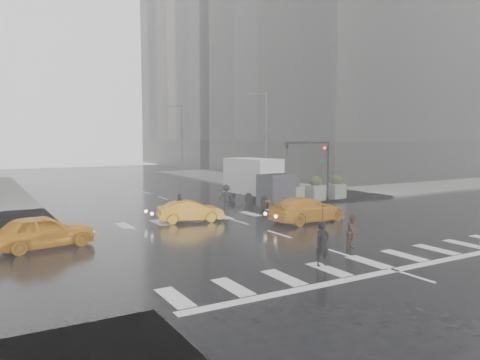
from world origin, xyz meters
TOP-DOWN VIEW (x-y plane):
  - ground at (0.00, 0.00)m, footprint 120.00×120.00m
  - sidewalk_ne at (19.50, 17.50)m, footprint 35.00×35.00m
  - building_ne at (29.00, 27.00)m, footprint 26.05×26.05m
  - building_ne_far at (29.00, 56.00)m, footprint 26.05×26.05m
  - road_markings at (0.00, 0.00)m, footprint 18.00×48.00m
  - traffic_signal_pole at (9.01, 8.01)m, footprint 4.45×0.42m
  - street_lamp_near at (10.87, 18.00)m, footprint 2.15×0.22m
  - street_lamp_far at (10.87, 38.00)m, footprint 2.15×0.22m
  - planter_west at (7.00, 8.20)m, footprint 1.10×1.10m
  - planter_mid at (9.00, 8.20)m, footprint 1.10×1.10m
  - planter_east at (11.00, 8.20)m, footprint 1.10×1.10m
  - pedestrian_black at (-1.90, -5.53)m, footprint 1.02×1.03m
  - pedestrian_brown at (1.09, -4.00)m, footprint 0.86×0.76m
  - pedestrian_far_a at (-2.88, 5.71)m, footprint 0.96×0.60m
  - pedestrian_far_b at (1.63, 8.51)m, footprint 1.20×1.08m
  - taxi_front at (-10.53, 2.73)m, footprint 4.55×2.44m
  - taxi_mid at (-2.39, 5.35)m, footprint 3.90×2.06m
  - taxi_rear at (3.34, 2.02)m, footprint 4.43×2.35m
  - box_truck at (5.00, 9.73)m, footprint 2.28×6.07m

SIDE VIEW (x-z plane):
  - ground at x=0.00m, z-range 0.00..0.00m
  - road_markings at x=0.00m, z-range 0.00..0.01m
  - sidewalk_ne at x=19.50m, z-range 0.00..0.15m
  - taxi_mid at x=-2.39m, z-range 0.00..1.22m
  - taxi_rear at x=3.34m, z-range 0.00..1.40m
  - pedestrian_brown at x=1.09m, z-range 0.00..1.46m
  - taxi_front at x=-10.53m, z-range 0.00..1.47m
  - pedestrian_far_a at x=-2.88m, z-range 0.00..1.61m
  - pedestrian_far_b at x=1.63m, z-range 0.00..1.64m
  - planter_west at x=7.00m, z-range 0.08..1.88m
  - planter_mid at x=9.00m, z-range 0.08..1.88m
  - planter_east at x=11.00m, z-range 0.08..1.88m
  - pedestrian_black at x=-1.90m, z-range 0.39..2.82m
  - box_truck at x=5.00m, z-range 0.11..3.34m
  - traffic_signal_pole at x=9.01m, z-range 0.97..5.47m
  - street_lamp_near at x=10.87m, z-range 0.45..9.45m
  - street_lamp_far at x=10.87m, z-range 0.45..9.45m
  - building_ne_far at x=29.00m, z-range -1.73..34.27m
  - building_ne at x=29.00m, z-range -1.79..40.21m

